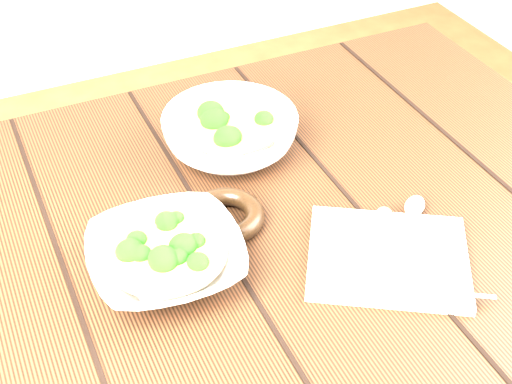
% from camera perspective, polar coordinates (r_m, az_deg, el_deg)
% --- Properties ---
extents(table, '(1.20, 0.80, 0.75)m').
position_cam_1_polar(table, '(1.04, -1.86, -7.99)').
color(table, '#341C0E').
rests_on(table, ground).
extents(soup_bowl_front, '(0.21, 0.21, 0.05)m').
position_cam_1_polar(soup_bowl_front, '(0.89, -7.19, -5.20)').
color(soup_bowl_front, silver).
rests_on(soup_bowl_front, table).
extents(soup_bowl_back, '(0.26, 0.26, 0.07)m').
position_cam_1_polar(soup_bowl_back, '(1.08, -2.09, 4.75)').
color(soup_bowl_back, silver).
rests_on(soup_bowl_back, table).
extents(trivet, '(0.13, 0.13, 0.03)m').
position_cam_1_polar(trivet, '(0.96, -2.46, -1.91)').
color(trivet, black).
rests_on(trivet, table).
extents(napkin, '(0.26, 0.25, 0.01)m').
position_cam_1_polar(napkin, '(0.93, 10.51, -5.16)').
color(napkin, beige).
rests_on(napkin, table).
extents(spoon_left, '(0.11, 0.15, 0.01)m').
position_cam_1_polar(spoon_left, '(0.95, 10.10, -3.38)').
color(spoon_left, '#B5B1A0').
rests_on(spoon_left, napkin).
extents(spoon_right, '(0.13, 0.12, 0.01)m').
position_cam_1_polar(spoon_right, '(0.98, 12.14, -2.25)').
color(spoon_right, '#B5B1A0').
rests_on(spoon_right, napkin).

